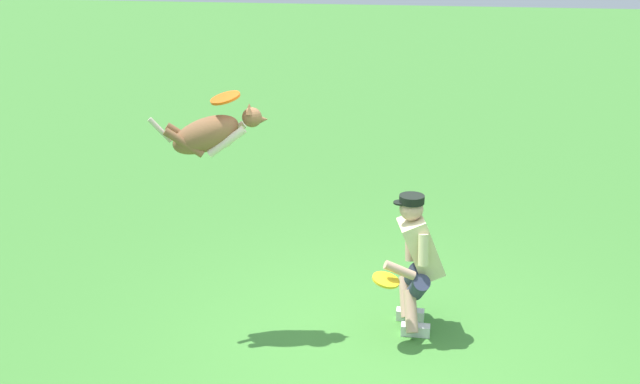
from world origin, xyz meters
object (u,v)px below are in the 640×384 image
person (416,258)px  frisbee_held (386,280)px  dog (211,134)px  frisbee_flying (225,98)px

person → frisbee_held: bearing=38.4°
dog → frisbee_flying: bearing=8.3°
dog → frisbee_held: (-1.53, 0.10, -1.21)m
person → frisbee_flying: size_ratio=4.98×
frisbee_flying → frisbee_held: frisbee_flying is taller
dog → frisbee_held: dog is taller
person → frisbee_held: (0.24, 0.30, -0.09)m
dog → frisbee_held: 1.96m
person → dog: size_ratio=1.30×
dog → frisbee_flying: size_ratio=3.83×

